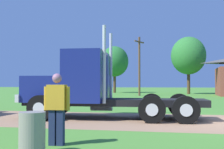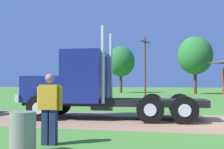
{
  "view_description": "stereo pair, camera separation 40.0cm",
  "coord_description": "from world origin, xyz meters",
  "px_view_note": "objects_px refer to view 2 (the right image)",
  "views": [
    {
      "loc": [
        -1.91,
        -11.67,
        1.5
      ],
      "look_at": [
        -4.41,
        1.08,
        1.91
      ],
      "focal_mm": 45.93,
      "sensor_mm": 36.0,
      "label": 1
    },
    {
      "loc": [
        -1.52,
        -11.59,
        1.5
      ],
      "look_at": [
        -4.41,
        1.08,
        1.91
      ],
      "focal_mm": 45.93,
      "sensor_mm": 36.0,
      "label": 2
    }
  ],
  "objects_px": {
    "steel_barrel": "(23,133)",
    "utility_pole_near": "(145,64)",
    "truck_foreground_white": "(87,88)",
    "visitor_by_barrel": "(50,106)"
  },
  "relations": [
    {
      "from": "steel_barrel",
      "to": "utility_pole_near",
      "type": "distance_m",
      "value": 29.84
    },
    {
      "from": "truck_foreground_white",
      "to": "steel_barrel",
      "type": "height_order",
      "value": "truck_foreground_white"
    },
    {
      "from": "truck_foreground_white",
      "to": "visitor_by_barrel",
      "type": "bearing_deg",
      "value": -81.78
    },
    {
      "from": "steel_barrel",
      "to": "truck_foreground_white",
      "type": "bearing_deg",
      "value": 95.57
    },
    {
      "from": "utility_pole_near",
      "to": "visitor_by_barrel",
      "type": "bearing_deg",
      "value": -88.41
    },
    {
      "from": "truck_foreground_white",
      "to": "utility_pole_near",
      "type": "bearing_deg",
      "value": 90.04
    },
    {
      "from": "truck_foreground_white",
      "to": "visitor_by_barrel",
      "type": "xyz_separation_m",
      "value": [
        0.78,
        -5.38,
        -0.37
      ]
    },
    {
      "from": "visitor_by_barrel",
      "to": "steel_barrel",
      "type": "distance_m",
      "value": 1.11
    },
    {
      "from": "truck_foreground_white",
      "to": "steel_barrel",
      "type": "relative_size",
      "value": 8.76
    },
    {
      "from": "steel_barrel",
      "to": "utility_pole_near",
      "type": "xyz_separation_m",
      "value": [
        -0.64,
        29.64,
        3.43
      ]
    }
  ]
}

